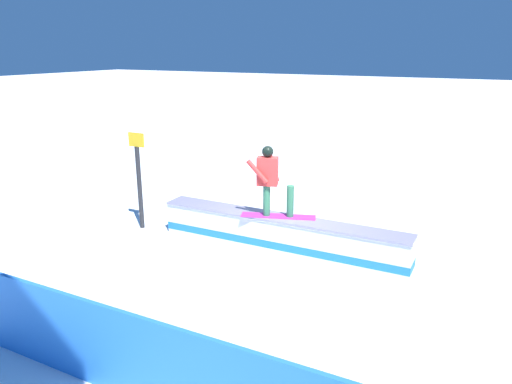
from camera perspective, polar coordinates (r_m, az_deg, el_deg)
ground_plane at (r=9.87m, az=2.84°, el=-6.72°), size 120.00×120.00×0.00m
grind_box at (r=9.75m, az=2.86°, el=-5.03°), size 5.19×0.60×0.69m
snowboarder at (r=9.42m, az=1.73°, el=1.54°), size 1.49×0.78×1.41m
safety_fence at (r=6.13m, az=-16.94°, el=-17.26°), size 9.30×0.13×1.13m
trail_marker at (r=10.95m, az=-13.59°, el=1.57°), size 0.40×0.10×2.16m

